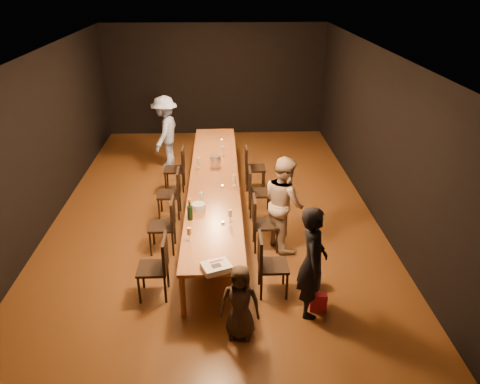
{
  "coord_description": "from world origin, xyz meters",
  "views": [
    {
      "loc": [
        0.15,
        -7.9,
        4.24
      ],
      "look_at": [
        0.43,
        -1.11,
        1.0
      ],
      "focal_mm": 35.0,
      "sensor_mm": 36.0,
      "label": 1
    }
  ],
  "objects_px": {
    "plate_stack": "(199,207)",
    "woman_tan": "(284,203)",
    "chair_left_3": "(174,169)",
    "chair_right_1": "(266,223)",
    "woman_birthday": "(312,262)",
    "champagne_bottle": "(190,209)",
    "birthday_cake": "(216,267)",
    "chair_left_1": "(162,225)",
    "chair_right_2": "(260,192)",
    "ice_bucket": "(215,161)",
    "man_blue": "(165,132)",
    "child": "(240,302)",
    "chair_left_2": "(169,194)",
    "chair_right_0": "(273,265)",
    "chair_left_0": "(152,268)",
    "chair_right_3": "(255,168)",
    "table": "(214,181)"
  },
  "relations": [
    {
      "from": "chair_right_1",
      "to": "woman_tan",
      "type": "relative_size",
      "value": 0.58
    },
    {
      "from": "birthday_cake",
      "to": "chair_left_1",
      "type": "bearing_deg",
      "value": 96.84
    },
    {
      "from": "chair_right_3",
      "to": "chair_left_3",
      "type": "relative_size",
      "value": 1.0
    },
    {
      "from": "chair_right_2",
      "to": "ice_bucket",
      "type": "distance_m",
      "value": 1.09
    },
    {
      "from": "woman_birthday",
      "to": "champagne_bottle",
      "type": "relative_size",
      "value": 4.46
    },
    {
      "from": "champagne_bottle",
      "to": "ice_bucket",
      "type": "bearing_deg",
      "value": 80.02
    },
    {
      "from": "chair_left_0",
      "to": "chair_left_2",
      "type": "height_order",
      "value": "same"
    },
    {
      "from": "table",
      "to": "child",
      "type": "distance_m",
      "value": 3.29
    },
    {
      "from": "chair_right_1",
      "to": "chair_right_0",
      "type": "bearing_deg",
      "value": -0.0
    },
    {
      "from": "chair_right_1",
      "to": "child",
      "type": "distance_m",
      "value": 2.13
    },
    {
      "from": "woman_birthday",
      "to": "table",
      "type": "bearing_deg",
      "value": 33.42
    },
    {
      "from": "plate_stack",
      "to": "woman_tan",
      "type": "bearing_deg",
      "value": 5.29
    },
    {
      "from": "chair_right_0",
      "to": "ice_bucket",
      "type": "bearing_deg",
      "value": -164.47
    },
    {
      "from": "birthday_cake",
      "to": "chair_left_2",
      "type": "bearing_deg",
      "value": 86.11
    },
    {
      "from": "plate_stack",
      "to": "birthday_cake",
      "type": "bearing_deg",
      "value": -80.0
    },
    {
      "from": "chair_left_3",
      "to": "chair_right_0",
      "type": "bearing_deg",
      "value": -154.72
    },
    {
      "from": "chair_right_1",
      "to": "man_blue",
      "type": "relative_size",
      "value": 0.56
    },
    {
      "from": "chair_left_0",
      "to": "child",
      "type": "distance_m",
      "value": 1.47
    },
    {
      "from": "chair_right_2",
      "to": "chair_left_1",
      "type": "bearing_deg",
      "value": -54.78
    },
    {
      "from": "woman_tan",
      "to": "birthday_cake",
      "type": "height_order",
      "value": "woman_tan"
    },
    {
      "from": "chair_right_2",
      "to": "child",
      "type": "height_order",
      "value": "child"
    },
    {
      "from": "chair_left_0",
      "to": "ice_bucket",
      "type": "xyz_separation_m",
      "value": [
        0.87,
        2.99,
        0.4
      ]
    },
    {
      "from": "chair_right_2",
      "to": "ice_bucket",
      "type": "bearing_deg",
      "value": -125.22
    },
    {
      "from": "chair_right_2",
      "to": "man_blue",
      "type": "xyz_separation_m",
      "value": [
        -2.0,
        2.57,
        0.37
      ]
    },
    {
      "from": "man_blue",
      "to": "child",
      "type": "height_order",
      "value": "man_blue"
    },
    {
      "from": "chair_right_2",
      "to": "man_blue",
      "type": "height_order",
      "value": "man_blue"
    },
    {
      "from": "chair_right_3",
      "to": "man_blue",
      "type": "distance_m",
      "value": 2.45
    },
    {
      "from": "chair_right_1",
      "to": "plate_stack",
      "type": "xyz_separation_m",
      "value": [
        -1.09,
        -0.05,
        0.35
      ]
    },
    {
      "from": "chair_left_3",
      "to": "champagne_bottle",
      "type": "bearing_deg",
      "value": -169.76
    },
    {
      "from": "chair_right_1",
      "to": "woman_tan",
      "type": "xyz_separation_m",
      "value": [
        0.3,
        0.08,
        0.33
      ]
    },
    {
      "from": "table",
      "to": "man_blue",
      "type": "distance_m",
      "value": 2.81
    },
    {
      "from": "woman_tan",
      "to": "champagne_bottle",
      "type": "xyz_separation_m",
      "value": [
        -1.5,
        -0.42,
        0.13
      ]
    },
    {
      "from": "chair_right_0",
      "to": "woman_tan",
      "type": "xyz_separation_m",
      "value": [
        0.3,
        1.28,
        0.33
      ]
    },
    {
      "from": "chair_right_2",
      "to": "chair_left_2",
      "type": "bearing_deg",
      "value": -90.0
    },
    {
      "from": "chair_right_0",
      "to": "chair_right_3",
      "type": "height_order",
      "value": "same"
    },
    {
      "from": "chair_right_3",
      "to": "chair_left_0",
      "type": "xyz_separation_m",
      "value": [
        -1.7,
        -3.6,
        0.0
      ]
    },
    {
      "from": "chair_left_1",
      "to": "woman_birthday",
      "type": "distance_m",
      "value": 2.73
    },
    {
      "from": "chair_left_1",
      "to": "man_blue",
      "type": "xyz_separation_m",
      "value": [
        -0.3,
        3.77,
        0.37
      ]
    },
    {
      "from": "chair_right_2",
      "to": "woman_birthday",
      "type": "height_order",
      "value": "woman_birthday"
    },
    {
      "from": "chair_left_3",
      "to": "plate_stack",
      "type": "height_order",
      "value": "chair_left_3"
    },
    {
      "from": "woman_birthday",
      "to": "champagne_bottle",
      "type": "distance_m",
      "value": 2.11
    },
    {
      "from": "chair_left_3",
      "to": "child",
      "type": "height_order",
      "value": "child"
    },
    {
      "from": "chair_left_2",
      "to": "ice_bucket",
      "type": "xyz_separation_m",
      "value": [
        0.87,
        0.59,
        0.4
      ]
    },
    {
      "from": "man_blue",
      "to": "woman_birthday",
      "type": "bearing_deg",
      "value": 36.53
    },
    {
      "from": "child",
      "to": "plate_stack",
      "type": "relative_size",
      "value": 4.68
    },
    {
      "from": "man_blue",
      "to": "ice_bucket",
      "type": "height_order",
      "value": "man_blue"
    },
    {
      "from": "chair_left_0",
      "to": "table",
      "type": "bearing_deg",
      "value": -19.5
    },
    {
      "from": "chair_right_2",
      "to": "plate_stack",
      "type": "height_order",
      "value": "chair_right_2"
    },
    {
      "from": "chair_left_2",
      "to": "child",
      "type": "distance_m",
      "value": 3.48
    },
    {
      "from": "man_blue",
      "to": "champagne_bottle",
      "type": "xyz_separation_m",
      "value": [
        0.8,
        -4.11,
        0.09
      ]
    }
  ]
}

